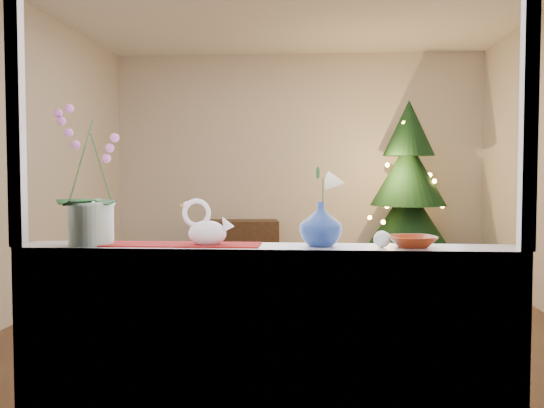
% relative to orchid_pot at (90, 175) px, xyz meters
% --- Properties ---
extents(ground, '(5.00, 5.00, 0.00)m').
position_rel_orchid_pot_xyz_m(ground, '(0.79, 2.38, -1.23)').
color(ground, '#3E2519').
rests_on(ground, ground).
extents(wall_back, '(4.50, 0.10, 2.70)m').
position_rel_orchid_pot_xyz_m(wall_back, '(0.79, 4.88, 0.12)').
color(wall_back, beige).
rests_on(wall_back, ground).
extents(wall_front, '(4.50, 0.10, 2.70)m').
position_rel_orchid_pot_xyz_m(wall_front, '(0.79, -0.12, 0.12)').
color(wall_front, beige).
rests_on(wall_front, ground).
extents(wall_left, '(0.10, 5.00, 2.70)m').
position_rel_orchid_pot_xyz_m(wall_left, '(-1.46, 2.38, 0.12)').
color(wall_left, beige).
rests_on(wall_left, ground).
extents(window_apron, '(2.20, 0.08, 0.88)m').
position_rel_orchid_pot_xyz_m(window_apron, '(0.79, -0.08, -0.79)').
color(window_apron, white).
rests_on(window_apron, ground).
extents(windowsill, '(2.20, 0.26, 0.04)m').
position_rel_orchid_pot_xyz_m(windowsill, '(0.79, 0.01, -0.33)').
color(windowsill, white).
rests_on(windowsill, window_apron).
extents(window_frame, '(2.22, 0.06, 1.60)m').
position_rel_orchid_pot_xyz_m(window_frame, '(0.79, -0.09, 0.47)').
color(window_frame, white).
rests_on(window_frame, windowsill).
extents(runner, '(0.70, 0.20, 0.01)m').
position_rel_orchid_pot_xyz_m(runner, '(0.41, 0.01, -0.31)').
color(runner, maroon).
rests_on(runner, windowsill).
extents(orchid_pot, '(0.25, 0.25, 0.63)m').
position_rel_orchid_pot_xyz_m(orchid_pot, '(0.00, 0.00, 0.00)').
color(orchid_pot, silver).
rests_on(orchid_pot, windowsill).
extents(swan, '(0.25, 0.18, 0.20)m').
position_rel_orchid_pot_xyz_m(swan, '(0.52, 0.01, -0.22)').
color(swan, white).
rests_on(swan, windowsill).
extents(blue_vase, '(0.28, 0.28, 0.22)m').
position_rel_orchid_pot_xyz_m(blue_vase, '(1.02, 0.02, -0.20)').
color(blue_vase, navy).
rests_on(blue_vase, windowsill).
extents(lily, '(0.12, 0.07, 0.17)m').
position_rel_orchid_pot_xyz_m(lily, '(1.02, 0.02, -0.01)').
color(lily, white).
rests_on(lily, blue_vase).
extents(paperweight, '(0.09, 0.09, 0.07)m').
position_rel_orchid_pot_xyz_m(paperweight, '(1.29, -0.01, -0.28)').
color(paperweight, silver).
rests_on(paperweight, windowsill).
extents(amber_dish, '(0.20, 0.20, 0.04)m').
position_rel_orchid_pot_xyz_m(amber_dish, '(1.42, 0.01, -0.29)').
color(amber_dish, maroon).
rests_on(amber_dish, windowsill).
extents(xmas_tree, '(1.31, 1.31, 2.06)m').
position_rel_orchid_pot_xyz_m(xmas_tree, '(2.06, 4.33, -0.20)').
color(xmas_tree, black).
rests_on(xmas_tree, ground).
extents(side_table, '(0.94, 0.57, 0.66)m').
position_rel_orchid_pot_xyz_m(side_table, '(0.12, 4.61, -0.90)').
color(side_table, black).
rests_on(side_table, ground).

